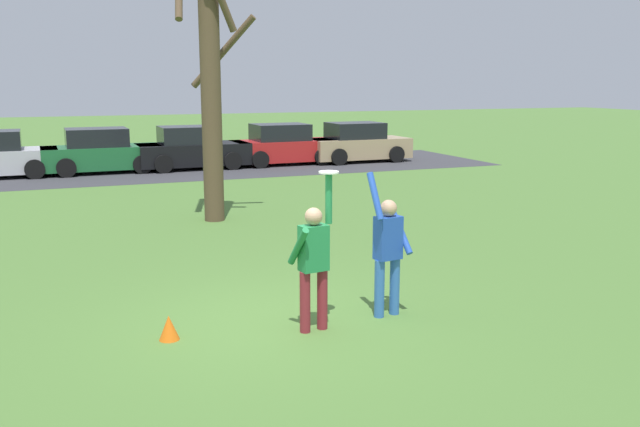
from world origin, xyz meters
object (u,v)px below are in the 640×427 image
at_px(person_catcher, 314,258).
at_px(field_cone_orange, 169,328).
at_px(parked_car_green, 101,152).
at_px(frisbee_disc, 329,172).
at_px(parked_car_tan, 357,144).
at_px(bare_tree_tall, 210,78).
at_px(parked_car_red, 283,146).
at_px(parked_car_black, 192,149).
at_px(person_defender, 388,248).

relative_size(person_catcher, field_cone_orange, 6.50).
bearing_deg(field_cone_orange, parked_car_green, 88.69).
relative_size(frisbee_disc, parked_car_tan, 0.06).
bearing_deg(frisbee_disc, parked_car_green, 95.40).
bearing_deg(bare_tree_tall, field_cone_orange, -107.15).
relative_size(person_catcher, frisbee_disc, 7.95).
xyz_separation_m(parked_car_red, bare_tree_tall, (-5.02, -9.92, 2.57)).
relative_size(person_catcher, parked_car_green, 0.50).
height_order(frisbee_disc, parked_car_tan, frisbee_disc).
bearing_deg(parked_car_black, parked_car_red, 0.20).
bearing_deg(field_cone_orange, parked_car_tan, 58.51).
xyz_separation_m(frisbee_disc, field_cone_orange, (-2.06, 0.33, -1.93)).
height_order(parked_car_green, parked_car_tan, same).
distance_m(person_defender, bare_tree_tall, 7.87).
distance_m(parked_car_green, bare_tree_tall, 10.45).
distance_m(person_catcher, frisbee_disc, 1.13).
distance_m(parked_car_green, field_cone_orange, 17.26).
xyz_separation_m(frisbee_disc, parked_car_red, (5.22, 17.54, -1.37)).
bearing_deg(field_cone_orange, bare_tree_tall, 72.85).
bearing_deg(person_defender, parked_car_red, -112.17).
xyz_separation_m(parked_car_tan, field_cone_orange, (-10.40, -16.97, -0.57)).
bearing_deg(field_cone_orange, parked_car_black, 77.95).
bearing_deg(person_defender, parked_car_tan, -121.70).
height_order(parked_car_red, field_cone_orange, parked_car_red).
distance_m(frisbee_disc, parked_car_green, 17.70).
bearing_deg(parked_car_tan, bare_tree_tall, -131.15).
bearing_deg(field_cone_orange, frisbee_disc, -9.15).
height_order(person_defender, parked_car_green, person_defender).
xyz_separation_m(person_catcher, field_cone_orange, (-1.83, 0.36, -0.82)).
distance_m(person_catcher, parked_car_tan, 19.33).
relative_size(parked_car_black, parked_car_red, 1.00).
distance_m(person_catcher, person_defender, 1.18).
xyz_separation_m(person_defender, parked_car_red, (4.27, 17.40, -0.25)).
relative_size(frisbee_disc, field_cone_orange, 0.82).
distance_m(parked_car_red, parked_car_tan, 3.13).
bearing_deg(bare_tree_tall, frisbee_disc, -91.45).
bearing_deg(parked_car_green, frisbee_disc, -85.67).
xyz_separation_m(person_defender, parked_car_green, (-2.60, 17.43, -0.25)).
xyz_separation_m(parked_car_green, parked_car_tan, (10.00, -0.27, 0.00)).
distance_m(person_defender, parked_car_green, 17.63).
height_order(parked_car_green, parked_car_black, same).
relative_size(person_defender, parked_car_red, 0.49).
bearing_deg(parked_car_red, field_cone_orange, -113.97).
bearing_deg(frisbee_disc, field_cone_orange, 170.85).
height_order(frisbee_disc, bare_tree_tall, bare_tree_tall).
relative_size(person_catcher, parked_car_red, 0.50).
xyz_separation_m(parked_car_black, parked_car_red, (3.62, 0.08, 0.00)).
bearing_deg(parked_car_tan, field_cone_orange, -122.56).
relative_size(frisbee_disc, bare_tree_tall, 0.04).
height_order(person_catcher, parked_car_green, person_catcher).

